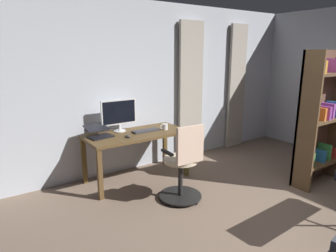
% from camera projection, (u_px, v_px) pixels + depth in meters
% --- Properties ---
extents(ground_plane, '(7.85, 7.85, 0.00)m').
position_uv_depth(ground_plane, '(327.00, 250.00, 2.91)').
color(ground_plane, '#776252').
extents(back_room_partition, '(5.81, 0.10, 2.65)m').
position_uv_depth(back_room_partition, '(159.00, 86.00, 5.01)').
color(back_room_partition, silver).
rests_on(back_room_partition, ground).
extents(curtain_left_panel, '(0.41, 0.06, 2.39)m').
position_uv_depth(curtain_left_panel, '(236.00, 87.00, 5.91)').
color(curtain_left_panel, '#B5AB9B').
rests_on(curtain_left_panel, ground).
extents(curtain_right_panel, '(0.50, 0.06, 2.39)m').
position_uv_depth(curtain_right_panel, '(191.00, 92.00, 5.28)').
color(curtain_right_panel, '#B5AB9B').
rests_on(curtain_right_panel, ground).
extents(desk, '(1.49, 0.69, 0.73)m').
position_uv_depth(desk, '(136.00, 139.00, 4.39)').
color(desk, brown).
rests_on(desk, ground).
extents(office_chair, '(0.56, 0.56, 1.02)m').
position_uv_depth(office_chair, '(183.00, 166.00, 3.77)').
color(office_chair, black).
rests_on(office_chair, ground).
extents(computer_monitor, '(0.55, 0.18, 0.48)m').
position_uv_depth(computer_monitor, '(119.00, 113.00, 4.40)').
color(computer_monitor, white).
rests_on(computer_monitor, desk).
extents(computer_keyboard, '(0.41, 0.14, 0.02)m').
position_uv_depth(computer_keyboard, '(146.00, 131.00, 4.45)').
color(computer_keyboard, '#333338').
rests_on(computer_keyboard, desk).
extents(laptop, '(0.36, 0.37, 0.16)m').
position_uv_depth(laptop, '(99.00, 133.00, 4.15)').
color(laptop, black).
rests_on(laptop, desk).
extents(computer_mouse, '(0.06, 0.10, 0.04)m').
position_uv_depth(computer_mouse, '(128.00, 136.00, 4.13)').
color(computer_mouse, '#333338').
rests_on(computer_mouse, desk).
extents(mug_tea, '(0.13, 0.09, 0.09)m').
position_uv_depth(mug_tea, '(165.00, 127.00, 4.55)').
color(mug_tea, white).
rests_on(mug_tea, desk).
extents(bookshelf, '(0.87, 0.30, 1.91)m').
position_uv_depth(bookshelf, '(321.00, 117.00, 4.25)').
color(bookshelf, brown).
rests_on(bookshelf, ground).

